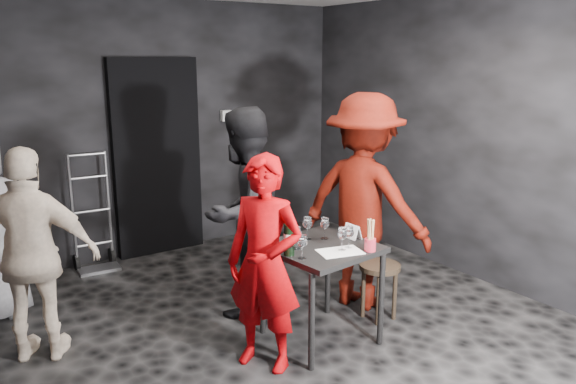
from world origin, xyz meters
TOP-DOWN VIEW (x-y plane):
  - floor at (0.00, 0.00)m, footprint 4.50×5.00m
  - wall_back at (0.00, 2.50)m, footprint 4.50×0.04m
  - wall_right at (2.25, 0.00)m, footprint 0.04×5.00m
  - doorway at (0.00, 2.44)m, footprint 0.95×0.10m
  - wallbox_upper at (0.85, 2.45)m, footprint 0.12×0.06m
  - wallbox_lower at (1.05, 2.45)m, footprint 0.10×0.06m
  - hand_truck at (-0.76, 2.31)m, footprint 0.40×0.34m
  - tasting_table at (0.25, -0.13)m, footprint 0.72×0.72m
  - stool at (0.86, -0.13)m, footprint 0.33×0.33m
  - server_red at (-0.29, -0.21)m, footprint 0.59×0.65m
  - woman_black at (0.03, 0.64)m, footprint 1.09×0.87m
  - man_maroon at (0.95, 0.18)m, footprint 1.12×1.58m
  - bystander_cream at (-1.56, 0.77)m, footprint 1.01×0.82m
  - tasting_mat at (0.28, -0.32)m, footprint 0.35×0.27m
  - wine_glass_a at (-0.02, -0.28)m, footprint 0.09×0.09m
  - wine_glass_b at (0.06, -0.09)m, footprint 0.08×0.08m
  - wine_glass_c at (0.25, 0.04)m, footprint 0.09×0.09m
  - wine_glass_d at (0.31, -0.30)m, footprint 0.08×0.08m
  - wine_glass_e at (0.39, -0.29)m, footprint 0.09×0.09m
  - wine_glass_f at (0.37, -0.02)m, footprint 0.08×0.08m
  - wine_bottle at (-0.06, -0.17)m, footprint 0.08×0.08m
  - breadstick_cup at (0.47, -0.42)m, footprint 0.08×0.08m
  - reserved_card at (0.54, -0.13)m, footprint 0.09×0.15m

SIDE VIEW (x-z plane):
  - floor at x=0.00m, z-range -0.01..0.01m
  - hand_truck at x=-0.76m, z-range -0.38..0.81m
  - stool at x=0.86m, z-range 0.14..0.61m
  - tasting_table at x=0.25m, z-range 0.28..1.03m
  - server_red at x=-0.29m, z-range 0.00..1.49m
  - tasting_mat at x=0.28m, z-range 0.75..0.75m
  - bystander_cream at x=-1.56m, z-range 0.00..1.56m
  - reserved_card at x=0.54m, z-range 0.75..0.86m
  - wine_glass_e at x=0.39m, z-range 0.75..0.93m
  - wine_glass_b at x=0.06m, z-range 0.75..0.94m
  - wine_glass_f at x=0.37m, z-range 0.75..0.94m
  - wine_glass_a at x=-0.02m, z-range 0.75..0.94m
  - wine_glass_d at x=0.31m, z-range 0.75..0.94m
  - wine_glass_c at x=0.25m, z-range 0.75..0.95m
  - breadstick_cup at x=0.47m, z-range 0.74..0.99m
  - wine_bottle at x=-0.06m, z-range 0.71..1.03m
  - woman_black at x=0.03m, z-range 0.00..1.98m
  - doorway at x=0.00m, z-range 0.00..2.10m
  - man_maroon at x=0.95m, z-range 0.00..2.22m
  - wall_back at x=0.00m, z-range 0.00..2.70m
  - wall_right at x=2.25m, z-range 0.00..2.70m
  - wallbox_lower at x=1.05m, z-range 1.33..1.47m
  - wallbox_upper at x=0.85m, z-range 1.39..1.51m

